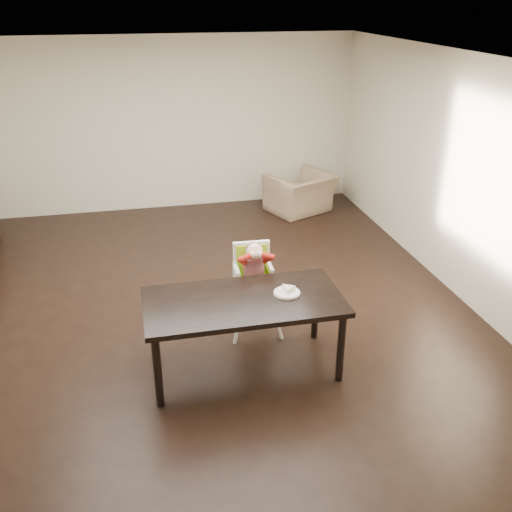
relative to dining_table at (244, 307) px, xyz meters
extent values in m
plane|color=black|center=(-0.25, 1.18, -0.67)|extent=(7.00, 7.00, 0.00)
cube|color=beige|center=(-0.25, 4.68, 0.68)|extent=(6.00, 0.02, 2.70)
cube|color=beige|center=(-0.25, -2.32, 0.68)|extent=(6.00, 0.02, 2.70)
cube|color=beige|center=(2.75, 1.18, 0.68)|extent=(0.02, 7.00, 2.70)
cube|color=white|center=(-0.25, 1.18, 2.03)|extent=(6.00, 7.00, 0.02)
cube|color=black|center=(0.00, 0.00, 0.05)|extent=(1.80, 0.90, 0.05)
cylinder|color=black|center=(-0.82, -0.37, -0.32)|extent=(0.07, 0.07, 0.70)
cylinder|color=black|center=(0.82, -0.37, -0.32)|extent=(0.07, 0.07, 0.70)
cylinder|color=black|center=(-0.82, 0.37, -0.32)|extent=(0.07, 0.07, 0.70)
cylinder|color=black|center=(0.82, 0.37, -0.32)|extent=(0.07, 0.07, 0.70)
cylinder|color=white|center=(0.05, 0.48, -0.41)|extent=(0.04, 0.04, 0.53)
cylinder|color=white|center=(0.43, 0.47, -0.41)|extent=(0.04, 0.04, 0.53)
cylinder|color=white|center=(0.06, 0.86, -0.41)|extent=(0.04, 0.04, 0.53)
cylinder|color=white|center=(0.44, 0.85, -0.41)|extent=(0.04, 0.04, 0.53)
cube|color=white|center=(0.24, 0.67, -0.14)|extent=(0.39, 0.36, 0.05)
cube|color=#95CB1A|center=(0.24, 0.67, -0.11)|extent=(0.31, 0.30, 0.03)
cube|color=white|center=(0.25, 0.81, 0.08)|extent=(0.38, 0.06, 0.40)
cube|color=#95CB1A|center=(0.25, 0.78, 0.07)|extent=(0.32, 0.03, 0.36)
cube|color=black|center=(0.18, 0.72, 0.07)|extent=(0.03, 0.17, 0.02)
cube|color=black|center=(0.31, 0.71, 0.07)|extent=(0.03, 0.17, 0.02)
cylinder|color=#AC1320|center=(0.24, 0.67, 0.04)|extent=(0.23, 0.23, 0.26)
sphere|color=beige|center=(0.24, 0.65, 0.24)|extent=(0.18, 0.18, 0.17)
ellipsoid|color=brown|center=(0.24, 0.67, 0.26)|extent=(0.18, 0.17, 0.13)
sphere|color=beige|center=(0.21, 0.56, 0.25)|extent=(0.08, 0.08, 0.08)
sphere|color=beige|center=(0.27, 0.56, 0.25)|extent=(0.08, 0.08, 0.08)
cylinder|color=white|center=(0.41, 0.01, 0.09)|extent=(0.28, 0.28, 0.02)
torus|color=white|center=(0.41, 0.01, 0.10)|extent=(0.28, 0.28, 0.01)
imported|color=#A08666|center=(1.74, 3.98, -0.26)|extent=(1.12, 0.94, 0.83)
camera|label=1|loc=(-0.87, -4.41, 2.61)|focal=40.00mm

